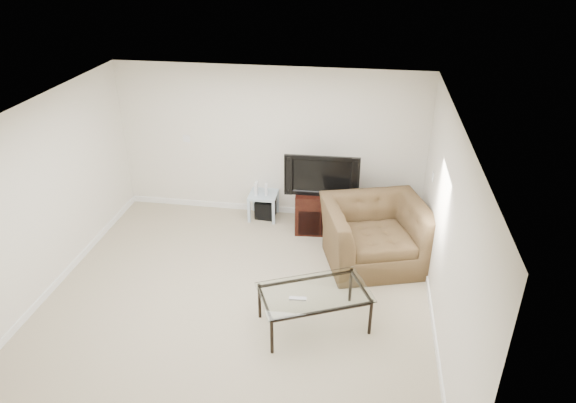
% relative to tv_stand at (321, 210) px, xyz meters
% --- Properties ---
extents(floor, '(5.00, 5.00, 0.00)m').
position_rel_tv_stand_xyz_m(floor, '(-0.90, -2.05, -0.33)').
color(floor, tan).
rests_on(floor, ground).
extents(ceiling, '(5.00, 5.00, 0.00)m').
position_rel_tv_stand_xyz_m(ceiling, '(-0.90, -2.05, 2.17)').
color(ceiling, white).
rests_on(ceiling, ground).
extents(wall_back, '(5.00, 0.02, 2.50)m').
position_rel_tv_stand_xyz_m(wall_back, '(-0.90, 0.45, 0.92)').
color(wall_back, silver).
rests_on(wall_back, ground).
extents(wall_left, '(0.02, 5.00, 2.50)m').
position_rel_tv_stand_xyz_m(wall_left, '(-3.40, -2.05, 0.92)').
color(wall_left, silver).
rests_on(wall_left, ground).
extents(wall_right, '(0.02, 5.00, 2.50)m').
position_rel_tv_stand_xyz_m(wall_right, '(1.60, -2.05, 0.92)').
color(wall_right, silver).
rests_on(wall_right, ground).
extents(plate_back, '(0.12, 0.02, 0.12)m').
position_rel_tv_stand_xyz_m(plate_back, '(-2.30, 0.44, 0.92)').
color(plate_back, white).
rests_on(plate_back, wall_back).
extents(plate_right_switch, '(0.02, 0.09, 0.13)m').
position_rel_tv_stand_xyz_m(plate_right_switch, '(1.59, -0.45, 0.92)').
color(plate_right_switch, white).
rests_on(plate_right_switch, wall_right).
extents(plate_right_outlet, '(0.02, 0.08, 0.12)m').
position_rel_tv_stand_xyz_m(plate_right_outlet, '(1.59, -0.75, -0.03)').
color(plate_right_outlet, white).
rests_on(plate_right_outlet, wall_right).
extents(tv_stand, '(0.85, 0.62, 0.67)m').
position_rel_tv_stand_xyz_m(tv_stand, '(0.00, 0.00, 0.00)').
color(tv_stand, black).
rests_on(tv_stand, floor).
extents(dvd_player, '(0.48, 0.35, 0.06)m').
position_rel_tv_stand_xyz_m(dvd_player, '(0.00, -0.04, 0.22)').
color(dvd_player, black).
rests_on(dvd_player, tv_stand).
extents(television, '(1.07, 0.24, 0.66)m').
position_rel_tv_stand_xyz_m(television, '(0.00, -0.03, 0.66)').
color(television, black).
rests_on(television, tv_stand).
extents(side_table, '(0.46, 0.46, 0.44)m').
position_rel_tv_stand_xyz_m(side_table, '(-0.98, 0.23, -0.12)').
color(side_table, '#A8BCCF').
rests_on(side_table, floor).
extents(subwoofer, '(0.32, 0.32, 0.30)m').
position_rel_tv_stand_xyz_m(subwoofer, '(-0.96, 0.25, -0.18)').
color(subwoofer, black).
rests_on(subwoofer, floor).
extents(game_console, '(0.05, 0.15, 0.20)m').
position_rel_tv_stand_xyz_m(game_console, '(-1.09, 0.21, 0.20)').
color(game_console, white).
rests_on(game_console, side_table).
extents(game_case, '(0.06, 0.13, 0.17)m').
position_rel_tv_stand_xyz_m(game_case, '(-0.93, 0.21, 0.19)').
color(game_case, silver).
rests_on(game_case, side_table).
extents(recliner, '(1.61, 1.29, 1.23)m').
position_rel_tv_stand_xyz_m(recliner, '(0.85, -0.81, 0.28)').
color(recliner, '#503D21').
rests_on(recliner, floor).
extents(coffee_table, '(1.47, 1.19, 0.50)m').
position_rel_tv_stand_xyz_m(coffee_table, '(0.15, -2.33, -0.08)').
color(coffee_table, black).
rests_on(coffee_table, floor).
extents(remote, '(0.20, 0.07, 0.02)m').
position_rel_tv_stand_xyz_m(remote, '(-0.03, -2.50, 0.18)').
color(remote, '#B2B2B7').
rests_on(remote, coffee_table).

